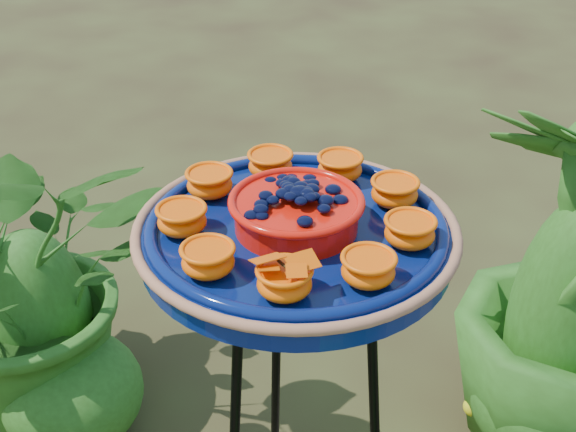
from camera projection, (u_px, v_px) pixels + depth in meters
The scene contains 4 objects.
tripod_stand at pixel (295, 425), 1.43m from camera, with size 0.45×0.45×0.94m.
feeder_dish at pixel (296, 229), 1.22m from camera, with size 0.62×0.62×0.11m.
shrub_back_left at pixel (30, 275), 2.08m from camera, with size 0.77×0.67×0.86m, color #255215.
shrub_back_right at pixel (573, 287), 1.93m from camera, with size 0.55×0.55×0.98m, color #255215.
Camera 1 is at (0.24, -0.95, 1.64)m, focal length 50.00 mm.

